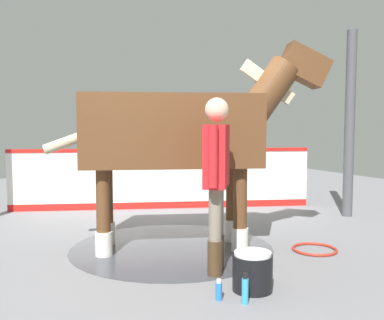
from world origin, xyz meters
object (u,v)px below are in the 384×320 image
(wash_bucket, at_px, (253,271))
(bottle_shampoo, at_px, (245,290))
(handler, at_px, (217,171))
(horse, at_px, (181,133))
(hose_coil, at_px, (315,249))
(bottle_spray, at_px, (219,290))

(wash_bucket, distance_m, bottle_shampoo, 0.32)
(handler, distance_m, wash_bucket, 1.05)
(horse, distance_m, hose_coil, 2.12)
(handler, height_order, bottle_spray, handler)
(horse, bearing_deg, hose_coil, -11.38)
(horse, distance_m, bottle_shampoo, 2.21)
(wash_bucket, xyz_separation_m, hose_coil, (-1.38, -0.74, -0.16))
(horse, xyz_separation_m, handler, (0.05, 0.95, -0.37))
(bottle_shampoo, relative_size, bottle_spray, 1.44)
(handler, distance_m, hose_coil, 1.75)
(wash_bucket, bearing_deg, horse, -90.14)
(horse, bearing_deg, bottle_shampoo, -77.78)
(hose_coil, bearing_deg, handler, 5.32)
(wash_bucket, distance_m, hose_coil, 1.57)
(horse, relative_size, hose_coil, 6.20)
(horse, xyz_separation_m, wash_bucket, (0.00, 1.56, -1.23))
(wash_bucket, relative_size, hose_coil, 0.68)
(horse, distance_m, handler, 1.02)
(handler, relative_size, bottle_spray, 9.63)
(wash_bucket, xyz_separation_m, bottle_shampoo, (0.22, 0.22, -0.06))
(horse, distance_m, bottle_spray, 2.12)
(bottle_shampoo, bearing_deg, bottle_spray, -45.47)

